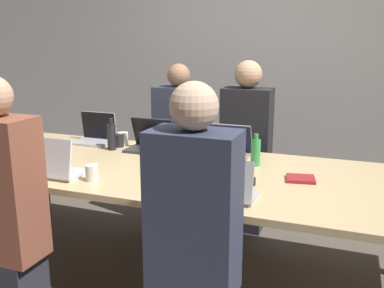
{
  "coord_description": "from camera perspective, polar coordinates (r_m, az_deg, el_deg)",
  "views": [
    {
      "loc": [
        0.96,
        -2.5,
        1.59
      ],
      "look_at": [
        -0.02,
        0.1,
        0.91
      ],
      "focal_mm": 40.0,
      "sensor_mm": 36.0,
      "label": 1
    }
  ],
  "objects": [
    {
      "name": "ground_plane",
      "position": [
        3.11,
        -0.24,
        -17.03
      ],
      "size": [
        24.0,
        24.0,
        0.0
      ],
      "primitive_type": "plane",
      "color": "brown"
    },
    {
      "name": "curtain_wall",
      "position": [
        4.62,
        8.86,
        11.16
      ],
      "size": [
        12.0,
        0.06,
        2.8
      ],
      "color": "#BCB7B2",
      "rests_on": "ground_plane"
    },
    {
      "name": "conference_table",
      "position": [
        2.82,
        -0.25,
        -4.59
      ],
      "size": [
        3.49,
        1.23,
        0.76
      ],
      "color": "#D6B77F",
      "rests_on": "ground_plane"
    },
    {
      "name": "laptop_far_left",
      "position": [
        3.63,
        -12.71,
        1.33
      ],
      "size": [
        0.31,
        0.24,
        0.25
      ],
      "color": "#B7B7BC",
      "rests_on": "conference_table"
    },
    {
      "name": "cup_far_left",
      "position": [
        3.49,
        -9.21,
        0.7
      ],
      "size": [
        0.09,
        0.09,
        0.1
      ],
      "color": "white",
      "rests_on": "conference_table"
    },
    {
      "name": "laptop_near_left",
      "position": [
        2.77,
        -17.85,
        -2.74
      ],
      "size": [
        0.32,
        0.25,
        0.25
      ],
      "rotation": [
        0.0,
        0.0,
        3.14
      ],
      "color": "silver",
      "rests_on": "conference_table"
    },
    {
      "name": "person_near_left",
      "position": [
        2.51,
        -23.73,
        -8.48
      ],
      "size": [
        0.4,
        0.24,
        1.42
      ],
      "rotation": [
        0.0,
        0.0,
        3.14
      ],
      "color": "#2D2D38",
      "rests_on": "ground_plane"
    },
    {
      "name": "cup_near_left",
      "position": [
        2.64,
        -13.2,
        -3.78
      ],
      "size": [
        0.08,
        0.08,
        0.1
      ],
      "color": "white",
      "rests_on": "conference_table"
    },
    {
      "name": "laptop_far_midleft",
      "position": [
        3.3,
        -5.45,
        0.4
      ],
      "size": [
        0.34,
        0.25,
        0.25
      ],
      "color": "#333338",
      "rests_on": "conference_table"
    },
    {
      "name": "person_far_midleft",
      "position": [
        3.67,
        -1.72,
        -0.71
      ],
      "size": [
        0.4,
        0.24,
        1.4
      ],
      "color": "#2D2D38",
      "rests_on": "ground_plane"
    },
    {
      "name": "cup_far_midleft",
      "position": [
        3.44,
        -9.7,
        0.46
      ],
      "size": [
        0.08,
        0.08,
        0.1
      ],
      "color": "#232328",
      "rests_on": "conference_table"
    },
    {
      "name": "bottle_far_midleft",
      "position": [
        3.35,
        -10.67,
        1.02
      ],
      "size": [
        0.07,
        0.07,
        0.25
      ],
      "color": "black",
      "rests_on": "conference_table"
    },
    {
      "name": "laptop_near_midright",
      "position": [
        2.28,
        4.04,
        -5.75
      ],
      "size": [
        0.35,
        0.23,
        0.23
      ],
      "rotation": [
        0.0,
        0.0,
        3.14
      ],
      "color": "#B7B7BC",
      "rests_on": "conference_table"
    },
    {
      "name": "person_near_midright",
      "position": [
        2.0,
        0.23,
        -12.98
      ],
      "size": [
        0.4,
        0.24,
        1.43
      ],
      "rotation": [
        0.0,
        0.0,
        3.14
      ],
      "color": "#2D2D38",
      "rests_on": "ground_plane"
    },
    {
      "name": "bottle_near_midright",
      "position": [
        2.49,
        -0.9,
        -3.31
      ],
      "size": [
        0.07,
        0.07,
        0.23
      ],
      "color": "black",
      "rests_on": "conference_table"
    },
    {
      "name": "laptop_far_center",
      "position": [
        3.13,
        4.54,
        -0.36
      ],
      "size": [
        0.36,
        0.24,
        0.24
      ],
      "color": "gray",
      "rests_on": "conference_table"
    },
    {
      "name": "person_far_center",
      "position": [
        3.59,
        7.21,
        -0.74
      ],
      "size": [
        0.4,
        0.24,
        1.44
      ],
      "color": "#2D2D38",
      "rests_on": "ground_plane"
    },
    {
      "name": "bottle_far_center",
      "position": [
        2.91,
        8.48,
        -1.05
      ],
      "size": [
        0.07,
        0.07,
        0.22
      ],
      "color": "green",
      "rests_on": "conference_table"
    },
    {
      "name": "stapler",
      "position": [
        2.48,
        7.08,
        -5.26
      ],
      "size": [
        0.1,
        0.16,
        0.05
      ],
      "rotation": [
        0.0,
        0.0,
        -0.39
      ],
      "color": "black",
      "rests_on": "conference_table"
    },
    {
      "name": "notebook",
      "position": [
        2.68,
        14.29,
        -4.51
      ],
      "size": [
        0.19,
        0.18,
        0.02
      ],
      "rotation": [
        0.0,
        0.0,
        0.19
      ],
      "color": "maroon",
      "rests_on": "conference_table"
    }
  ]
}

